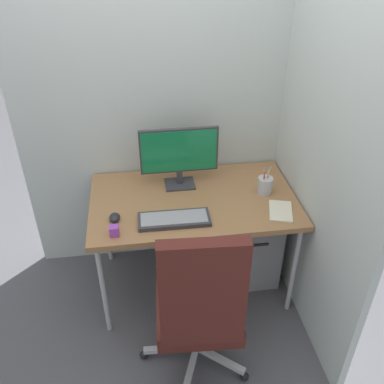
# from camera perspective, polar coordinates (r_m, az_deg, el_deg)

# --- Properties ---
(ground_plane) EXTENTS (8.00, 8.00, 0.00)m
(ground_plane) POSITION_cam_1_polar(r_m,az_deg,el_deg) (3.12, 0.16, -11.92)
(ground_plane) COLOR #4C4C51
(wall_back) EXTENTS (2.18, 0.04, 2.80)m
(wall_back) POSITION_cam_1_polar(r_m,az_deg,el_deg) (2.72, -1.11, 15.88)
(wall_back) COLOR #B7C1BC
(wall_back) RESTS_ON ground_plane
(wall_side_right) EXTENTS (0.04, 1.66, 2.80)m
(wall_side_right) POSITION_cam_1_polar(r_m,az_deg,el_deg) (2.41, 17.04, 12.00)
(wall_side_right) COLOR #B7C1BC
(wall_side_right) RESTS_ON ground_plane
(desk) EXTENTS (1.28, 0.76, 0.73)m
(desk) POSITION_cam_1_polar(r_m,az_deg,el_deg) (2.67, 0.18, -1.61)
(desk) COLOR #996B42
(desk) RESTS_ON ground_plane
(office_chair) EXTENTS (0.63, 0.65, 1.10)m
(office_chair) POSITION_cam_1_polar(r_m,az_deg,el_deg) (2.24, 0.96, -14.91)
(office_chair) COLOR black
(office_chair) RESTS_ON ground_plane
(filing_cabinet) EXTENTS (0.47, 0.48, 0.62)m
(filing_cabinet) POSITION_cam_1_polar(r_m,az_deg,el_deg) (3.03, 6.58, -6.00)
(filing_cabinet) COLOR gray
(filing_cabinet) RESTS_ON ground_plane
(monitor) EXTENTS (0.50, 0.15, 0.40)m
(monitor) POSITION_cam_1_polar(r_m,az_deg,el_deg) (2.67, -1.75, 5.18)
(monitor) COLOR #333338
(monitor) RESTS_ON desk
(keyboard) EXTENTS (0.42, 0.17, 0.03)m
(keyboard) POSITION_cam_1_polar(r_m,az_deg,el_deg) (2.46, -2.42, -3.69)
(keyboard) COLOR #333338
(keyboard) RESTS_ON desk
(mouse) EXTENTS (0.06, 0.08, 0.04)m
(mouse) POSITION_cam_1_polar(r_m,az_deg,el_deg) (2.50, -10.38, -3.39)
(mouse) COLOR black
(mouse) RESTS_ON desk
(pen_holder) EXTENTS (0.09, 0.09, 0.19)m
(pen_holder) POSITION_cam_1_polar(r_m,az_deg,el_deg) (2.71, 9.80, 0.92)
(pen_holder) COLOR #B2B5BA
(pen_holder) RESTS_ON desk
(notebook) EXTENTS (0.18, 0.23, 0.01)m
(notebook) POSITION_cam_1_polar(r_m,az_deg,el_deg) (2.58, 11.84, -2.54)
(notebook) COLOR beige
(notebook) RESTS_ON desk
(desk_clamp_accessory) EXTENTS (0.05, 0.05, 0.06)m
(desk_clamp_accessory) POSITION_cam_1_polar(r_m,az_deg,el_deg) (2.39, -10.42, -5.15)
(desk_clamp_accessory) COLOR purple
(desk_clamp_accessory) RESTS_ON desk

